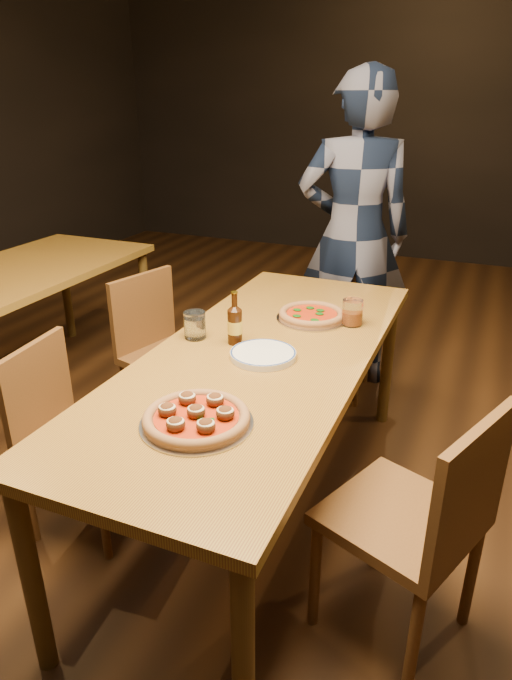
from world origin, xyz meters
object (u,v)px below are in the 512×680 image
at_px(diner, 354,236).
at_px(beer_bottle, 235,325).
at_px(table_main, 261,369).
at_px(amber_glass, 352,312).
at_px(plate_stack, 263,355).
at_px(chair_main_e, 401,516).
at_px(chair_main_sw, 171,356).
at_px(water_glass, 195,325).
at_px(pizza_margherita, 312,315).
at_px(pizza_meatball, 196,417).
at_px(chair_main_nw, 83,437).
at_px(chair_end, 337,326).

bearing_deg(diner, beer_bottle, 63.89).
relative_size(table_main, diner, 1.10).
bearing_deg(amber_glass, plate_stack, -116.16).
bearing_deg(chair_main_e, chair_main_sw, -99.24).
height_order(table_main, amber_glass, amber_glass).
height_order(plate_stack, diner, diner).
xyz_separation_m(water_glass, amber_glass, (0.55, 0.39, 0.00)).
bearing_deg(diner, pizza_margherita, 73.41).
bearing_deg(chair_main_e, water_glass, -91.11).
distance_m(beer_bottle, water_glass, 0.17).
distance_m(pizza_meatball, diner, 1.95).
height_order(pizza_margherita, water_glass, water_glass).
relative_size(chair_main_nw, diner, 0.46).
bearing_deg(table_main, diner, 89.56).
height_order(chair_end, diner, diner).
bearing_deg(beer_bottle, pizza_margherita, 61.50).
bearing_deg(chair_main_nw, chair_end, -27.34).
bearing_deg(pizza_meatball, chair_end, 90.89).
relative_size(chair_main_sw, chair_end, 1.06).
bearing_deg(diner, amber_glass, 83.67).
bearing_deg(water_glass, plate_stack, -12.19).
xyz_separation_m(pizza_meatball, pizza_margherita, (0.05, 0.96, -0.00)).
relative_size(chair_main_nw, plate_stack, 3.34).
bearing_deg(table_main, chair_main_sw, 148.13).
bearing_deg(chair_main_nw, water_glass, -46.19).
bearing_deg(plate_stack, chair_main_nw, -154.95).
bearing_deg(pizza_margherita, beer_bottle, -118.50).
height_order(chair_main_e, amber_glass, chair_main_e).
height_order(chair_main_e, pizza_meatball, chair_main_e).
xyz_separation_m(chair_main_nw, chair_main_sw, (-0.05, 0.76, 0.02)).
bearing_deg(pizza_meatball, plate_stack, 89.28).
relative_size(pizza_margherita, plate_stack, 1.25).
bearing_deg(pizza_margherita, chair_main_e, -54.64).
bearing_deg(pizza_meatball, amber_glass, 76.59).
bearing_deg(chair_main_sw, diner, -19.93).
bearing_deg(water_glass, beer_bottle, 4.05).
xyz_separation_m(pizza_margherita, diner, (-0.06, 0.98, 0.14)).
bearing_deg(diner, table_main, 69.31).
distance_m(chair_end, plate_stack, 1.28).
xyz_separation_m(table_main, chair_main_e, (0.62, -0.37, -0.22)).
distance_m(table_main, chair_main_e, 0.76).
distance_m(chair_main_nw, beer_bottle, 0.75).
distance_m(chair_main_nw, amber_glass, 1.22).
relative_size(chair_end, beer_bottle, 3.93).
bearing_deg(pizza_meatball, chair_main_e, 17.46).
bearing_deg(table_main, chair_main_nw, -150.82).
bearing_deg(beer_bottle, chair_end, 84.03).
xyz_separation_m(pizza_meatball, amber_glass, (0.23, 0.97, 0.03)).
bearing_deg(plate_stack, chair_end, 91.55).
xyz_separation_m(chair_main_sw, chair_end, (0.66, 0.78, -0.02)).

